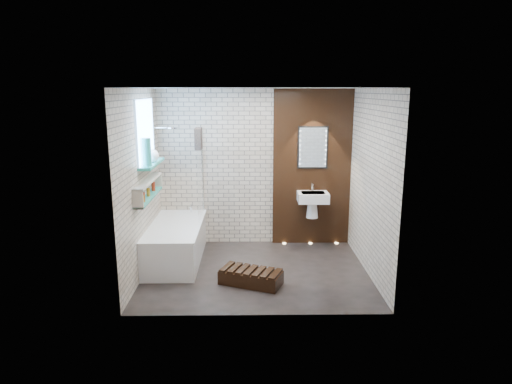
{
  "coord_description": "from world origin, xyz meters",
  "views": [
    {
      "loc": [
        -0.09,
        -6.12,
        2.58
      ],
      "look_at": [
        0.0,
        0.15,
        1.15
      ],
      "focal_mm": 31.6,
      "sensor_mm": 36.0,
      "label": 1
    }
  ],
  "objects_px": {
    "led_mirror": "(313,148)",
    "bathtub": "(176,242)",
    "bath_screen": "(200,174)",
    "washbasin": "(313,201)",
    "walnut_step": "(251,278)"
  },
  "relations": [
    {
      "from": "bath_screen",
      "to": "bathtub",
      "type": "bearing_deg",
      "value": -128.9
    },
    {
      "from": "washbasin",
      "to": "bathtub",
      "type": "bearing_deg",
      "value": -163.99
    },
    {
      "from": "washbasin",
      "to": "led_mirror",
      "type": "relative_size",
      "value": 0.83
    },
    {
      "from": "washbasin",
      "to": "walnut_step",
      "type": "distance_m",
      "value": 1.95
    },
    {
      "from": "walnut_step",
      "to": "bathtub",
      "type": "bearing_deg",
      "value": 142.37
    },
    {
      "from": "walnut_step",
      "to": "bath_screen",
      "type": "bearing_deg",
      "value": 120.88
    },
    {
      "from": "led_mirror",
      "to": "washbasin",
      "type": "bearing_deg",
      "value": -90.0
    },
    {
      "from": "led_mirror",
      "to": "bathtub",
      "type": "bearing_deg",
      "value": -160.22
    },
    {
      "from": "walnut_step",
      "to": "washbasin",
      "type": "bearing_deg",
      "value": 55.72
    },
    {
      "from": "led_mirror",
      "to": "walnut_step",
      "type": "relative_size",
      "value": 0.85
    },
    {
      "from": "bathtub",
      "to": "walnut_step",
      "type": "bearing_deg",
      "value": -37.63
    },
    {
      "from": "bathtub",
      "to": "washbasin",
      "type": "bearing_deg",
      "value": 16.01
    },
    {
      "from": "bathtub",
      "to": "bath_screen",
      "type": "relative_size",
      "value": 1.24
    },
    {
      "from": "washbasin",
      "to": "bath_screen",
      "type": "bearing_deg",
      "value": -174.22
    },
    {
      "from": "bath_screen",
      "to": "walnut_step",
      "type": "distance_m",
      "value": 1.95
    }
  ]
}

